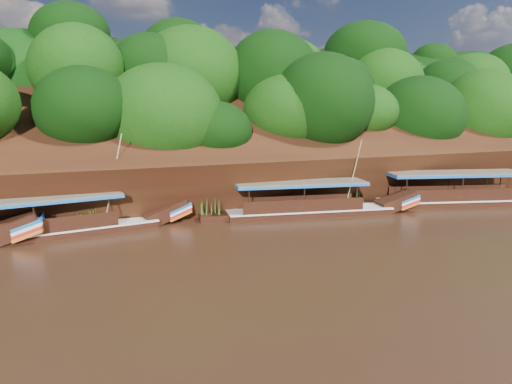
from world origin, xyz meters
The scene contains 6 objects.
ground centered at (0.00, 0.00, 0.00)m, with size 160.00×160.00×0.00m, color black.
riverbank centered at (-0.01, 22.73, 1.89)m, with size 120.00×30.06×19.40m.
boat_0 centered at (14.75, 6.19, 0.57)m, with size 15.50×6.19×5.97m.
boat_1 centered at (2.15, 7.65, 0.53)m, with size 13.65×4.33×5.57m.
boat_2 centered at (-14.33, 8.61, 0.53)m, with size 14.94×4.04×6.17m.
reeds centered at (-2.74, 9.31, 0.83)m, with size 48.52×2.15×1.96m.
Camera 1 is at (-14.88, -21.49, 7.41)m, focal length 35.00 mm.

